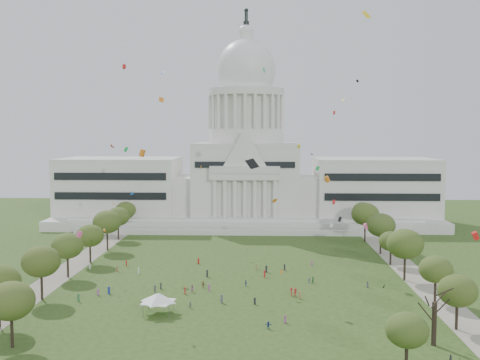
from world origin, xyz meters
The scene contains 35 objects.
ground centered at (0.00, 0.00, 0.00)m, with size 400.00×400.00×0.00m, color #2C4718.
capitol centered at (0.00, 113.59, 22.30)m, with size 160.00×64.50×91.30m.
path_left centered at (-48.00, 30.00, 0.02)m, with size 8.00×160.00×0.04m, color gray.
path_right centered at (48.00, 30.00, 0.02)m, with size 8.00×160.00×0.04m, color gray.
row_tree_r_0 centered at (44.94, -19.59, 7.75)m, with size 7.67×7.67×10.91m.
row_tree_l_1 centered at (-44.07, -2.96, 8.95)m, with size 8.86×8.86×12.59m.
row_tree_r_1 centered at (46.22, -1.75, 7.66)m, with size 7.58×7.58×10.78m.
row_tree_l_2 centered at (-45.04, 17.30, 8.51)m, with size 8.42×8.42×11.97m.
row_tree_r_2 centered at (44.17, 17.44, 9.66)m, with size 9.55×9.55×13.58m.
row_tree_l_3 centered at (-44.09, 33.92, 8.21)m, with size 8.12×8.12×11.55m.
row_tree_r_3 centered at (44.40, 34.48, 7.08)m, with size 7.01×7.01×9.98m.
row_tree_l_4 centered at (-44.08, 52.42, 9.39)m, with size 9.29×9.29×13.21m.
row_tree_r_4 centered at (44.76, 50.04, 9.29)m, with size 9.19×9.19×13.06m.
row_tree_l_5 centered at (-45.22, 71.01, 8.42)m, with size 8.33×8.33×11.85m.
row_tree_r_5 centered at (43.49, 70.19, 9.93)m, with size 9.82×9.82×13.96m.
row_tree_l_6 centered at (-46.87, 89.14, 8.27)m, with size 8.19×8.19×11.64m.
row_tree_r_6 centered at (45.96, 88.13, 8.51)m, with size 8.42×8.42×11.97m.
near_tree_0 centered at (-38.00, -32.00, 8.56)m, with size 8.47×8.47×12.04m.
near_tree_1 centered at (30.00, -40.00, 7.00)m, with size 6.93×6.93×9.86m.
big_bare_tree centered at (38.00, -28.00, 8.67)m, with size 6.00×5.00×12.80m.
event_tent centered at (-15.27, -11.99, 3.56)m, with size 9.85×9.85×4.60m.
person_0 centered at (33.22, 9.98, 0.78)m, with size 0.76×0.50×1.56m, color #4C4C51.
person_1 centered at (38.22, -36.55, 0.86)m, with size 0.63×0.46×1.72m, color #26262B.
person_2 centered at (20.02, 13.78, 0.87)m, with size 0.85×0.52×1.75m, color #33723F.
person_3 centered at (13.77, 2.20, 1.00)m, with size 1.29×0.67×2.00m, color #B21E1E.
person_4 centered at (2.81, 9.98, 0.83)m, with size 0.97×0.53×1.66m, color navy.
person_5 centered at (-7.80, 8.63, 0.78)m, with size 1.44×0.57×1.56m, color olive.
person_6 centered at (11.54, -17.04, 0.84)m, with size 0.82×0.53×1.68m, color #994C8C.
person_7 centered at (-8.97, -8.03, 0.80)m, with size 0.58×0.43×1.60m, color #4C4C51.
person_8 centered at (-10.10, 4.33, 0.87)m, with size 0.85×0.52×1.74m, color #994C8C.
person_9 centered at (14.78, 2.22, 0.92)m, with size 1.19×0.62×1.85m, color #B21E1E.
person_10 centered at (19.00, 13.80, 0.68)m, with size 0.80×0.44×1.36m, color navy.
person_11 centered at (8.10, -20.55, 0.77)m, with size 1.42×0.56×1.53m, color navy.
distant_crowd centered at (-10.76, 13.75, 0.86)m, with size 63.89×39.01×1.92m.
kite_swarm centered at (4.39, 7.16, 29.06)m, with size 98.82×93.26×62.53m.
Camera 1 is at (6.65, -128.26, 38.31)m, focal length 42.00 mm.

